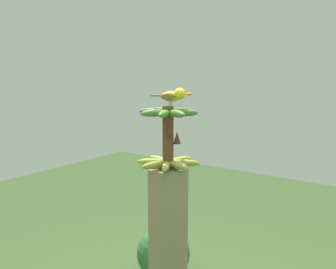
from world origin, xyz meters
name	(u,v)px	position (x,y,z in m)	size (l,w,h in m)	color
banana_bunch	(168,137)	(0.00, 0.00, 1.25)	(0.31, 0.31, 0.31)	brown
perched_bird	(174,95)	(-0.02, -0.03, 1.46)	(0.19, 0.09, 0.09)	#C68933
tropical_shrub	(163,253)	(0.52, -0.66, 0.23)	(0.40, 0.40, 0.43)	brown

